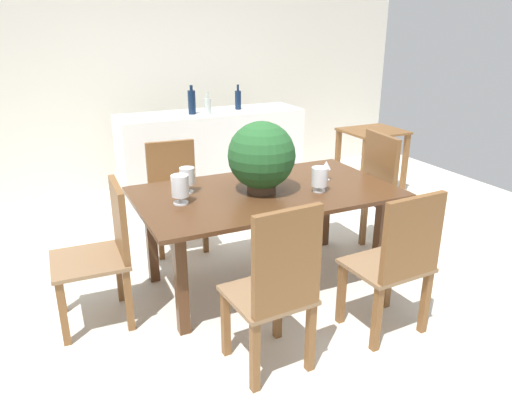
# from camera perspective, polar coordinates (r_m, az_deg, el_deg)

# --- Properties ---
(ground_plane) EXTENTS (7.04, 7.04, 0.00)m
(ground_plane) POSITION_cam_1_polar(r_m,az_deg,el_deg) (3.96, -0.12, -7.59)
(ground_plane) COLOR silver
(back_wall) EXTENTS (6.40, 0.10, 2.60)m
(back_wall) POSITION_cam_1_polar(r_m,az_deg,el_deg) (5.98, -11.15, 14.72)
(back_wall) COLOR beige
(back_wall) RESTS_ON ground
(dining_table) EXTENTS (1.83, 1.06, 0.73)m
(dining_table) POSITION_cam_1_polar(r_m,az_deg,el_deg) (3.55, 1.10, 0.35)
(dining_table) COLOR #4C2D19
(dining_table) RESTS_ON ground
(chair_foot_end) EXTENTS (0.51, 0.51, 1.04)m
(chair_foot_end) POSITION_cam_1_polar(r_m,az_deg,el_deg) (4.19, 15.11, 1.68)
(chair_foot_end) COLOR brown
(chair_foot_end) RESTS_ON ground
(chair_head_end) EXTENTS (0.48, 0.48, 0.93)m
(chair_head_end) POSITION_cam_1_polar(r_m,az_deg,el_deg) (3.29, -17.18, -4.70)
(chair_head_end) COLOR brown
(chair_head_end) RESTS_ON ground
(chair_near_right) EXTENTS (0.49, 0.44, 0.96)m
(chair_near_right) POSITION_cam_1_polar(r_m,az_deg,el_deg) (3.09, 16.17, -6.00)
(chair_near_right) COLOR brown
(chair_near_right) RESTS_ON ground
(chair_far_left) EXTENTS (0.49, 0.46, 0.91)m
(chair_far_left) POSITION_cam_1_polar(r_m,az_deg,el_deg) (4.30, -9.43, 1.87)
(chair_far_left) COLOR brown
(chair_far_left) RESTS_ON ground
(chair_near_left) EXTENTS (0.45, 0.45, 1.02)m
(chair_near_left) POSITION_cam_1_polar(r_m,az_deg,el_deg) (2.64, 2.48, -9.35)
(chair_near_left) COLOR brown
(chair_near_left) RESTS_ON ground
(flower_centerpiece) EXTENTS (0.47, 0.47, 0.50)m
(flower_centerpiece) POSITION_cam_1_polar(r_m,az_deg,el_deg) (3.42, 0.65, 5.65)
(flower_centerpiece) COLOR #4C3828
(flower_centerpiece) RESTS_ON dining_table
(crystal_vase_left) EXTENTS (0.12, 0.12, 0.18)m
(crystal_vase_left) POSITION_cam_1_polar(r_m,az_deg,el_deg) (3.51, 7.39, 3.20)
(crystal_vase_left) COLOR silver
(crystal_vase_left) RESTS_ON dining_table
(crystal_vase_center_near) EXTENTS (0.11, 0.11, 0.18)m
(crystal_vase_center_near) POSITION_cam_1_polar(r_m,az_deg,el_deg) (3.48, -7.98, 3.23)
(crystal_vase_center_near) COLOR silver
(crystal_vase_center_near) RESTS_ON dining_table
(crystal_vase_right) EXTENTS (0.12, 0.12, 0.20)m
(crystal_vase_right) POSITION_cam_1_polar(r_m,az_deg,el_deg) (3.27, -8.80, 2.10)
(crystal_vase_right) COLOR silver
(crystal_vase_right) RESTS_ON dining_table
(wine_glass) EXTENTS (0.07, 0.07, 0.15)m
(wine_glass) POSITION_cam_1_polar(r_m,az_deg,el_deg) (3.78, 8.15, 4.49)
(wine_glass) COLOR silver
(wine_glass) RESTS_ON dining_table
(kitchen_counter) EXTENTS (1.96, 0.56, 0.97)m
(kitchen_counter) POSITION_cam_1_polar(r_m,az_deg,el_deg) (5.38, -5.11, 5.57)
(kitchen_counter) COLOR white
(kitchen_counter) RESTS_ON ground
(wine_bottle_green) EXTENTS (0.07, 0.07, 0.23)m
(wine_bottle_green) POSITION_cam_1_polar(r_m,az_deg,el_deg) (5.10, -5.61, 11.33)
(wine_bottle_green) COLOR #B2BFB7
(wine_bottle_green) RESTS_ON kitchen_counter
(wine_bottle_tall) EXTENTS (0.07, 0.07, 0.26)m
(wine_bottle_tall) POSITION_cam_1_polar(r_m,az_deg,el_deg) (5.40, -2.10, 12.12)
(wine_bottle_tall) COLOR #0F1E38
(wine_bottle_tall) RESTS_ON kitchen_counter
(wine_bottle_clear) EXTENTS (0.08, 0.08, 0.29)m
(wine_bottle_clear) POSITION_cam_1_polar(r_m,az_deg,el_deg) (5.15, -7.46, 11.77)
(wine_bottle_clear) COLOR #0F1E38
(wine_bottle_clear) RESTS_ON kitchen_counter
(side_table) EXTENTS (0.65, 0.58, 0.72)m
(side_table) POSITION_cam_1_polar(r_m,az_deg,el_deg) (5.80, 13.30, 6.88)
(side_table) COLOR brown
(side_table) RESTS_ON ground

